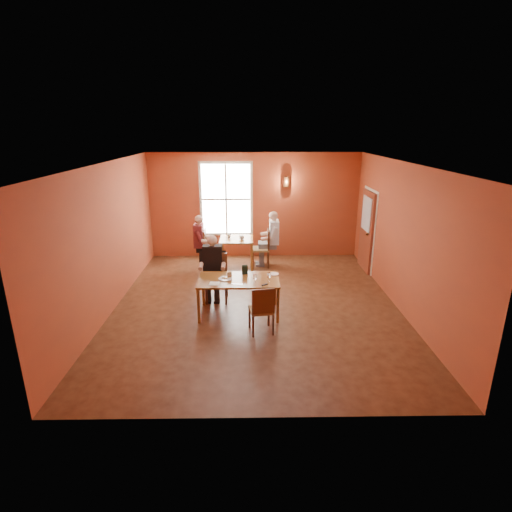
{
  "coord_description": "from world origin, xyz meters",
  "views": [
    {
      "loc": [
        -0.13,
        -7.86,
        3.66
      ],
      "look_at": [
        0.0,
        0.2,
        1.05
      ],
      "focal_mm": 28.0,
      "sensor_mm": 36.0,
      "label": 1
    }
  ],
  "objects_px": {
    "chair_diner_maroon": "(213,248)",
    "diner_maroon": "(212,242)",
    "chair_empty": "(261,309)",
    "chair_diner_white": "(261,248)",
    "diner_white": "(262,241)",
    "main_table": "(239,296)",
    "chair_diner_main": "(217,279)",
    "diner_main": "(216,272)",
    "second_table": "(237,252)"
  },
  "relations": [
    {
      "from": "chair_empty",
      "to": "chair_diner_main",
      "type": "bearing_deg",
      "value": 113.22
    },
    {
      "from": "main_table",
      "to": "second_table",
      "type": "xyz_separation_m",
      "value": [
        -0.13,
        2.93,
        0.02
      ]
    },
    {
      "from": "main_table",
      "to": "diner_white",
      "type": "xyz_separation_m",
      "value": [
        0.55,
        2.93,
        0.35
      ]
    },
    {
      "from": "diner_white",
      "to": "chair_empty",
      "type": "bearing_deg",
      "value": 178.17
    },
    {
      "from": "chair_diner_main",
      "to": "chair_diner_white",
      "type": "xyz_separation_m",
      "value": [
        1.02,
        2.28,
        -0.0
      ]
    },
    {
      "from": "chair_diner_main",
      "to": "chair_diner_white",
      "type": "height_order",
      "value": "chair_diner_main"
    },
    {
      "from": "main_table",
      "to": "chair_diner_maroon",
      "type": "bearing_deg",
      "value": 104.89
    },
    {
      "from": "main_table",
      "to": "chair_diner_maroon",
      "type": "relative_size",
      "value": 1.57
    },
    {
      "from": "diner_main",
      "to": "diner_white",
      "type": "bearing_deg",
      "value": -114.43
    },
    {
      "from": "chair_diner_maroon",
      "to": "chair_diner_white",
      "type": "bearing_deg",
      "value": 90.0
    },
    {
      "from": "chair_diner_main",
      "to": "second_table",
      "type": "bearing_deg",
      "value": -99.21
    },
    {
      "from": "chair_diner_white",
      "to": "chair_diner_maroon",
      "type": "xyz_separation_m",
      "value": [
        -1.3,
        0.0,
        -0.0
      ]
    },
    {
      "from": "chair_diner_main",
      "to": "chair_empty",
      "type": "bearing_deg",
      "value": 123.37
    },
    {
      "from": "chair_empty",
      "to": "diner_maroon",
      "type": "xyz_separation_m",
      "value": [
        -1.24,
        3.7,
        0.24
      ]
    },
    {
      "from": "chair_empty",
      "to": "chair_diner_white",
      "type": "bearing_deg",
      "value": 78.48
    },
    {
      "from": "diner_white",
      "to": "second_table",
      "type": "bearing_deg",
      "value": 90.0
    },
    {
      "from": "second_table",
      "to": "diner_maroon",
      "type": "xyz_separation_m",
      "value": [
        -0.68,
        0.0,
        0.31
      ]
    },
    {
      "from": "chair_diner_white",
      "to": "diner_main",
      "type": "bearing_deg",
      "value": 156.19
    },
    {
      "from": "diner_white",
      "to": "diner_maroon",
      "type": "relative_size",
      "value": 1.04
    },
    {
      "from": "chair_diner_white",
      "to": "chair_diner_maroon",
      "type": "relative_size",
      "value": 1.01
    },
    {
      "from": "chair_diner_main",
      "to": "diner_white",
      "type": "height_order",
      "value": "diner_white"
    },
    {
      "from": "second_table",
      "to": "chair_diner_white",
      "type": "distance_m",
      "value": 0.66
    },
    {
      "from": "second_table",
      "to": "chair_diner_maroon",
      "type": "relative_size",
      "value": 0.87
    },
    {
      "from": "chair_empty",
      "to": "diner_maroon",
      "type": "distance_m",
      "value": 3.91
    },
    {
      "from": "chair_diner_white",
      "to": "diner_maroon",
      "type": "xyz_separation_m",
      "value": [
        -1.33,
        0.0,
        0.19
      ]
    },
    {
      "from": "main_table",
      "to": "chair_diner_maroon",
      "type": "distance_m",
      "value": 3.04
    },
    {
      "from": "diner_main",
      "to": "chair_diner_maroon",
      "type": "bearing_deg",
      "value": -83.1
    },
    {
      "from": "main_table",
      "to": "diner_white",
      "type": "bearing_deg",
      "value": 79.37
    },
    {
      "from": "diner_main",
      "to": "chair_diner_white",
      "type": "xyz_separation_m",
      "value": [
        1.02,
        2.31,
        -0.17
      ]
    },
    {
      "from": "diner_white",
      "to": "diner_maroon",
      "type": "bearing_deg",
      "value": 90.0
    },
    {
      "from": "main_table",
      "to": "chair_empty",
      "type": "height_order",
      "value": "chair_empty"
    },
    {
      "from": "chair_diner_maroon",
      "to": "diner_white",
      "type": "bearing_deg",
      "value": 90.0
    },
    {
      "from": "main_table",
      "to": "chair_diner_main",
      "type": "xyz_separation_m",
      "value": [
        -0.5,
        0.65,
        0.14
      ]
    },
    {
      "from": "main_table",
      "to": "diner_main",
      "type": "distance_m",
      "value": 0.85
    },
    {
      "from": "chair_diner_main",
      "to": "chair_diner_white",
      "type": "bearing_deg",
      "value": -114.09
    },
    {
      "from": "chair_empty",
      "to": "chair_diner_white",
      "type": "relative_size",
      "value": 0.9
    },
    {
      "from": "chair_diner_white",
      "to": "diner_white",
      "type": "distance_m",
      "value": 0.22
    },
    {
      "from": "main_table",
      "to": "second_table",
      "type": "distance_m",
      "value": 2.94
    },
    {
      "from": "main_table",
      "to": "chair_empty",
      "type": "relative_size",
      "value": 1.73
    },
    {
      "from": "diner_white",
      "to": "chair_diner_maroon",
      "type": "bearing_deg",
      "value": 90.0
    },
    {
      "from": "chair_diner_main",
      "to": "diner_main",
      "type": "distance_m",
      "value": 0.17
    },
    {
      "from": "chair_diner_maroon",
      "to": "diner_maroon",
      "type": "bearing_deg",
      "value": -90.0
    },
    {
      "from": "chair_diner_maroon",
      "to": "diner_maroon",
      "type": "height_order",
      "value": "diner_maroon"
    },
    {
      "from": "diner_main",
      "to": "chair_diner_white",
      "type": "distance_m",
      "value": 2.53
    },
    {
      "from": "diner_main",
      "to": "chair_diner_main",
      "type": "bearing_deg",
      "value": -90.0
    },
    {
      "from": "diner_white",
      "to": "diner_maroon",
      "type": "height_order",
      "value": "diner_white"
    },
    {
      "from": "second_table",
      "to": "diner_main",
      "type": "bearing_deg",
      "value": -99.1
    },
    {
      "from": "chair_diner_main",
      "to": "diner_main",
      "type": "bearing_deg",
      "value": 90.0
    },
    {
      "from": "chair_empty",
      "to": "second_table",
      "type": "bearing_deg",
      "value": 88.49
    },
    {
      "from": "chair_empty",
      "to": "main_table",
      "type": "bearing_deg",
      "value": 109.3
    }
  ]
}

